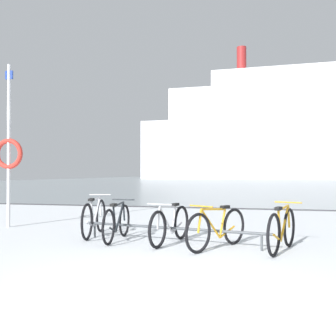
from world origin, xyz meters
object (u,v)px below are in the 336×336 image
(bicycle_1, at_px, (117,222))
(bicycle_4, at_px, (282,230))
(bicycle_3, at_px, (217,228))
(bicycle_0, at_px, (94,217))
(rescue_post, at_px, (9,149))
(ferry_ship, at_px, (283,134))
(bicycle_2, at_px, (170,225))

(bicycle_1, height_order, bicycle_4, bicycle_4)
(bicycle_3, bearing_deg, bicycle_1, 169.33)
(bicycle_0, bearing_deg, bicycle_4, -11.65)
(bicycle_3, distance_m, rescue_post, 5.50)
(bicycle_4, distance_m, ferry_ship, 75.92)
(bicycle_4, bearing_deg, ferry_ship, 86.55)
(bicycle_0, xyz_separation_m, rescue_post, (-2.50, 0.68, 1.47))
(rescue_post, bearing_deg, bicycle_1, -19.19)
(bicycle_2, bearing_deg, bicycle_1, 175.43)
(bicycle_1, relative_size, ferry_ship, 0.03)
(bicycle_4, bearing_deg, bicycle_3, -178.32)
(bicycle_2, bearing_deg, ferry_ship, 85.06)
(ferry_ship, bearing_deg, bicycle_2, -94.94)
(bicycle_0, bearing_deg, bicycle_3, -16.85)
(bicycle_0, xyz_separation_m, bicycle_3, (2.59, -0.78, -0.03))
(bicycle_1, xyz_separation_m, bicycle_3, (1.94, -0.37, -0.00))
(bicycle_0, relative_size, bicycle_4, 1.13)
(bicycle_1, height_order, ferry_ship, ferry_ship)
(bicycle_2, relative_size, rescue_post, 0.43)
(bicycle_0, bearing_deg, bicycle_1, -32.79)
(bicycle_4, xyz_separation_m, ferry_ship, (4.54, 75.25, 8.95))
(bicycle_0, relative_size, bicycle_2, 1.06)
(bicycle_0, height_order, rescue_post, rescue_post)
(bicycle_0, xyz_separation_m, bicycle_2, (1.71, -0.50, -0.03))
(rescue_post, bearing_deg, bicycle_4, -13.09)
(bicycle_0, distance_m, bicycle_1, 0.77)
(bicycle_0, relative_size, ferry_ship, 0.03)
(bicycle_2, height_order, bicycle_3, bicycle_3)
(bicycle_3, relative_size, rescue_post, 0.39)
(bicycle_2, xyz_separation_m, ferry_ship, (6.48, 75.00, 8.97))
(bicycle_4, relative_size, ferry_ship, 0.03)
(bicycle_1, distance_m, bicycle_3, 1.97)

